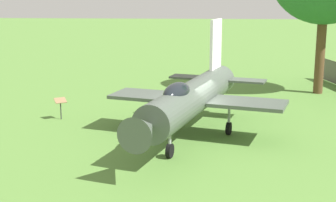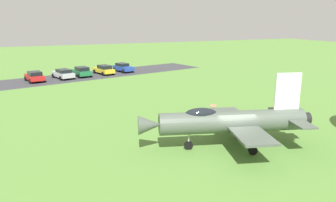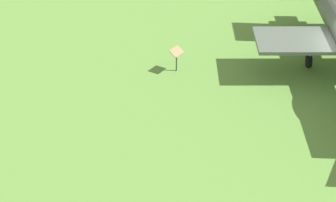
% 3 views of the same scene
% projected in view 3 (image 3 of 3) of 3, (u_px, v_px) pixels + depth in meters
% --- Properties ---
extents(info_plaque, '(0.72, 0.67, 1.14)m').
position_uv_depth(info_plaque, '(177.00, 55.00, 22.63)').
color(info_plaque, '#333333').
rests_on(info_plaque, ground_plane).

